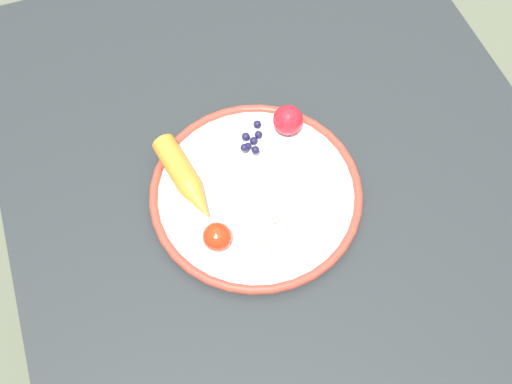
% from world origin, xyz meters
% --- Properties ---
extents(ground_plane, '(6.00, 6.00, 0.00)m').
position_xyz_m(ground_plane, '(0.00, 0.00, 0.00)').
color(ground_plane, '#555B46').
extents(dining_table, '(0.90, 0.75, 0.75)m').
position_xyz_m(dining_table, '(0.00, 0.00, 0.64)').
color(dining_table, '#232829').
rests_on(dining_table, ground_plane).
extents(plate, '(0.28, 0.28, 0.02)m').
position_xyz_m(plate, '(0.02, -0.05, 0.76)').
color(plate, white).
rests_on(plate, dining_table).
extents(banana, '(0.14, 0.10, 0.03)m').
position_xyz_m(banana, '(0.05, -0.05, 0.77)').
color(banana, beige).
rests_on(banana, plate).
extents(carrot_orange, '(0.14, 0.06, 0.03)m').
position_xyz_m(carrot_orange, '(-0.02, -0.13, 0.78)').
color(carrot_orange, orange).
rests_on(carrot_orange, plate).
extents(blueberry_pile, '(0.06, 0.04, 0.02)m').
position_xyz_m(blueberry_pile, '(-0.06, -0.03, 0.77)').
color(blueberry_pile, '#191638').
rests_on(blueberry_pile, plate).
extents(tomato_near, '(0.04, 0.04, 0.04)m').
position_xyz_m(tomato_near, '(0.07, -0.12, 0.78)').
color(tomato_near, red).
rests_on(tomato_near, plate).
extents(tomato_mid, '(0.04, 0.04, 0.04)m').
position_xyz_m(tomato_mid, '(-0.06, 0.03, 0.78)').
color(tomato_mid, red).
rests_on(tomato_mid, plate).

